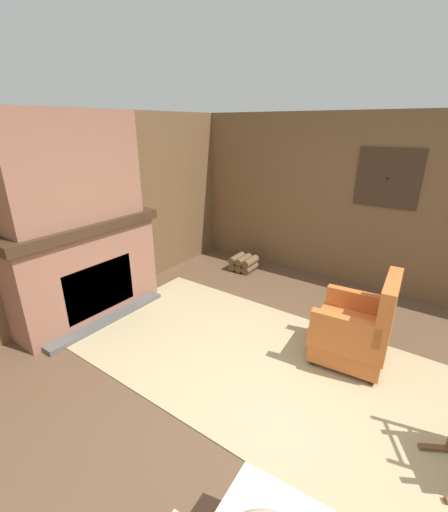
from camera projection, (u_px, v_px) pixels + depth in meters
The scene contains 11 objects.
ground_plane at pixel (275, 403), 2.90m from camera, with size 14.00×14.00×0.00m, color brown.
wood_panel_wall_left at pixel (66, 218), 3.98m from camera, with size 0.06×6.12×2.38m.
wood_panel_wall_back at pixel (377, 205), 4.58m from camera, with size 6.12×0.09×2.38m.
fireplace_hearth at pixel (88, 270), 4.05m from camera, with size 0.67×1.83×1.19m.
chimney_breast at pixel (71, 168), 3.63m from camera, with size 0.40×1.52×1.17m.
area_rug at pixel (265, 363), 3.38m from camera, with size 4.14×2.01×0.01m.
armchair at pixel (356, 331), 3.31m from camera, with size 0.74×0.72×0.94m.
firewood_stack at pixel (243, 263), 5.51m from camera, with size 0.39×0.36×0.23m.
oil_lamp_vase at pixel (39, 222), 3.52m from camera, with size 0.10×0.10×0.22m.
storage_case at pixel (122, 206), 4.33m from camera, with size 0.13×0.28×0.11m.
decorative_plate_on_mantel at pixel (73, 209), 3.82m from camera, with size 0.07×0.28×0.27m.
Camera 1 is at (0.95, -2.08, 2.22)m, focal length 24.00 mm.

